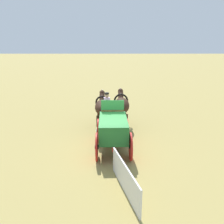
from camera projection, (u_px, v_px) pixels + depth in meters
name	position (u px, v px, depth m)	size (l,w,h in m)	color
ground_plane	(113.00, 150.00, 12.41)	(220.00, 220.00, 0.00)	#9E8C4C
show_wagon	(113.00, 128.00, 12.22)	(5.69, 1.82, 2.74)	#236B2D
draft_horse_near	(102.00, 107.00, 15.55)	(3.07, 0.93, 2.18)	#331E14
draft_horse_off	(122.00, 106.00, 15.54)	(2.98, 1.01, 2.31)	#331E14
sponsor_banner	(125.00, 178.00, 8.83)	(3.20, 0.06, 1.10)	silver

